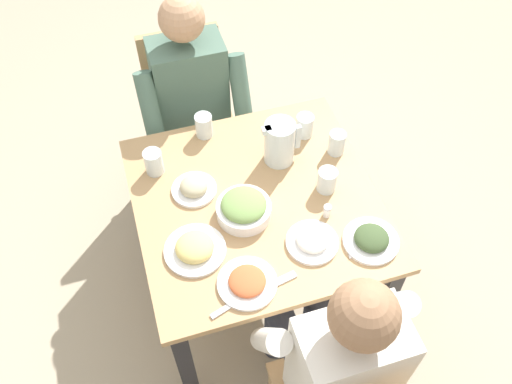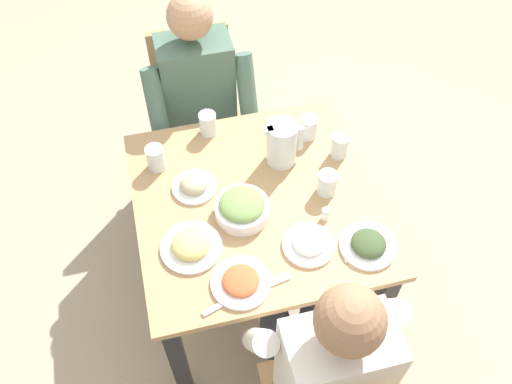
{
  "view_description": "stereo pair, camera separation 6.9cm",
  "coord_description": "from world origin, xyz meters",
  "px_view_note": "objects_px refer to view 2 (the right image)",
  "views": [
    {
      "loc": [
        -0.37,
        -1.18,
        2.35
      ],
      "look_at": [
        0.01,
        0.05,
        0.69
      ],
      "focal_mm": 37.89,
      "sensor_mm": 36.0,
      "label": 1
    },
    {
      "loc": [
        -0.3,
        -1.2,
        2.35
      ],
      "look_at": [
        0.01,
        0.05,
        0.69
      ],
      "focal_mm": 37.89,
      "sensor_mm": 36.0,
      "label": 2
    }
  ],
  "objects_px": {
    "plate_dolmas": "(368,244)",
    "water_glass_far_left": "(208,124)",
    "plate_rice_curry": "(241,282)",
    "water_glass_near_right": "(156,158)",
    "chair_far": "(197,105)",
    "water_glass_by_pitcher": "(309,128)",
    "water_glass_center": "(327,183)",
    "water_pitcher": "(282,143)",
    "diner_far": "(202,111)",
    "dining_table": "(256,217)",
    "plate_beans": "(194,185)",
    "plate_fries": "(191,245)",
    "salt_shaker": "(325,214)",
    "diner_near": "(322,351)",
    "plate_yoghurt": "(309,243)",
    "water_glass_far_right": "(340,146)",
    "salad_bowl": "(242,207)"
  },
  "relations": [
    {
      "from": "diner_near",
      "to": "chair_far",
      "type": "bearing_deg",
      "value": 96.97
    },
    {
      "from": "water_pitcher",
      "to": "plate_dolmas",
      "type": "distance_m",
      "value": 0.52
    },
    {
      "from": "salad_bowl",
      "to": "diner_near",
      "type": "bearing_deg",
      "value": -75.93
    },
    {
      "from": "chair_far",
      "to": "salt_shaker",
      "type": "bearing_deg",
      "value": -71.09
    },
    {
      "from": "chair_far",
      "to": "diner_far",
      "type": "relative_size",
      "value": 0.75
    },
    {
      "from": "plate_rice_curry",
      "to": "water_glass_near_right",
      "type": "height_order",
      "value": "water_glass_near_right"
    },
    {
      "from": "water_glass_center",
      "to": "water_glass_near_right",
      "type": "distance_m",
      "value": 0.67
    },
    {
      "from": "plate_yoghurt",
      "to": "salt_shaker",
      "type": "bearing_deg",
      "value": 46.45
    },
    {
      "from": "dining_table",
      "to": "plate_fries",
      "type": "height_order",
      "value": "plate_fries"
    },
    {
      "from": "water_pitcher",
      "to": "water_glass_center",
      "type": "xyz_separation_m",
      "value": [
        0.12,
        -0.2,
        -0.05
      ]
    },
    {
      "from": "plate_dolmas",
      "to": "water_glass_center",
      "type": "bearing_deg",
      "value": 102.73
    },
    {
      "from": "dining_table",
      "to": "water_glass_near_right",
      "type": "relative_size",
      "value": 8.7
    },
    {
      "from": "dining_table",
      "to": "plate_dolmas",
      "type": "bearing_deg",
      "value": -42.09
    },
    {
      "from": "dining_table",
      "to": "salt_shaker",
      "type": "bearing_deg",
      "value": -32.85
    },
    {
      "from": "plate_fries",
      "to": "salt_shaker",
      "type": "height_order",
      "value": "plate_fries"
    },
    {
      "from": "diner_far",
      "to": "water_pitcher",
      "type": "relative_size",
      "value": 6.14
    },
    {
      "from": "plate_beans",
      "to": "water_glass_by_pitcher",
      "type": "bearing_deg",
      "value": 17.43
    },
    {
      "from": "chair_far",
      "to": "plate_beans",
      "type": "bearing_deg",
      "value": -99.53
    },
    {
      "from": "diner_far",
      "to": "salad_bowl",
      "type": "height_order",
      "value": "diner_far"
    },
    {
      "from": "plate_fries",
      "to": "water_glass_far_left",
      "type": "bearing_deg",
      "value": 72.86
    },
    {
      "from": "plate_dolmas",
      "to": "water_glass_far_left",
      "type": "height_order",
      "value": "water_glass_far_left"
    },
    {
      "from": "diner_near",
      "to": "salt_shaker",
      "type": "distance_m",
      "value": 0.49
    },
    {
      "from": "plate_yoghurt",
      "to": "water_glass_far_right",
      "type": "distance_m",
      "value": 0.46
    },
    {
      "from": "plate_fries",
      "to": "plate_yoghurt",
      "type": "xyz_separation_m",
      "value": [
        0.41,
        -0.09,
        -0.0
      ]
    },
    {
      "from": "diner_near",
      "to": "water_glass_center",
      "type": "distance_m",
      "value": 0.62
    },
    {
      "from": "salt_shaker",
      "to": "plate_fries",
      "type": "bearing_deg",
      "value": -179.02
    },
    {
      "from": "dining_table",
      "to": "plate_fries",
      "type": "bearing_deg",
      "value": -150.58
    },
    {
      "from": "plate_rice_curry",
      "to": "water_glass_center",
      "type": "relative_size",
      "value": 2.11
    },
    {
      "from": "water_glass_far_right",
      "to": "dining_table",
      "type": "bearing_deg",
      "value": -159.73
    },
    {
      "from": "plate_yoghurt",
      "to": "water_glass_far_left",
      "type": "distance_m",
      "value": 0.68
    },
    {
      "from": "water_glass_near_right",
      "to": "water_glass_far_left",
      "type": "bearing_deg",
      "value": 30.43
    },
    {
      "from": "water_glass_near_right",
      "to": "diner_far",
      "type": "bearing_deg",
      "value": 55.31
    },
    {
      "from": "water_glass_center",
      "to": "water_glass_far_left",
      "type": "xyz_separation_m",
      "value": [
        -0.38,
        0.42,
        0.0
      ]
    },
    {
      "from": "dining_table",
      "to": "plate_beans",
      "type": "relative_size",
      "value": 5.27
    },
    {
      "from": "diner_far",
      "to": "water_glass_center",
      "type": "distance_m",
      "value": 0.74
    },
    {
      "from": "water_pitcher",
      "to": "plate_dolmas",
      "type": "height_order",
      "value": "water_pitcher"
    },
    {
      "from": "plate_yoghurt",
      "to": "water_glass_far_left",
      "type": "height_order",
      "value": "water_glass_far_left"
    },
    {
      "from": "plate_fries",
      "to": "water_glass_center",
      "type": "height_order",
      "value": "water_glass_center"
    },
    {
      "from": "chair_far",
      "to": "water_glass_by_pitcher",
      "type": "relative_size",
      "value": 8.87
    },
    {
      "from": "water_glass_center",
      "to": "plate_rice_curry",
      "type": "bearing_deg",
      "value": -142.91
    },
    {
      "from": "plate_yoghurt",
      "to": "salt_shaker",
      "type": "relative_size",
      "value": 3.51
    },
    {
      "from": "diner_far",
      "to": "water_glass_by_pitcher",
      "type": "bearing_deg",
      "value": -40.23
    },
    {
      "from": "diner_far",
      "to": "plate_rice_curry",
      "type": "relative_size",
      "value": 5.67
    },
    {
      "from": "water_glass_center",
      "to": "water_glass_by_pitcher",
      "type": "relative_size",
      "value": 0.99
    },
    {
      "from": "plate_dolmas",
      "to": "water_glass_far_left",
      "type": "bearing_deg",
      "value": 122.41
    },
    {
      "from": "salad_bowl",
      "to": "water_glass_far_left",
      "type": "relative_size",
      "value": 2.0
    },
    {
      "from": "water_pitcher",
      "to": "water_glass_far_left",
      "type": "bearing_deg",
      "value": 139.14
    },
    {
      "from": "chair_far",
      "to": "water_glass_by_pitcher",
      "type": "bearing_deg",
      "value": -53.84
    },
    {
      "from": "dining_table",
      "to": "diner_near",
      "type": "bearing_deg",
      "value": -83.14
    },
    {
      "from": "diner_near",
      "to": "salt_shaker",
      "type": "height_order",
      "value": "diner_near"
    }
  ]
}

